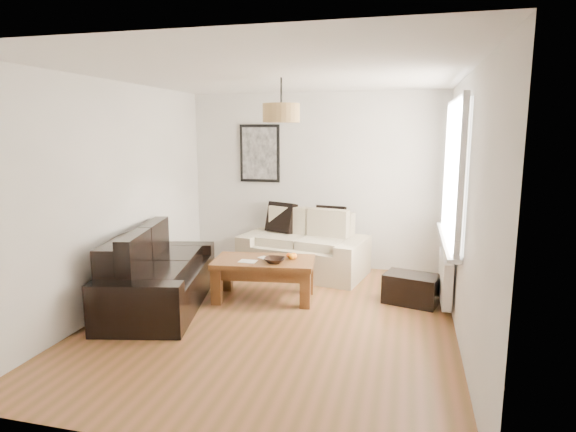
% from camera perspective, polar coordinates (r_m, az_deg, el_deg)
% --- Properties ---
extents(floor, '(4.50, 4.50, 0.00)m').
position_cam_1_polar(floor, '(5.39, -1.59, -12.16)').
color(floor, brown).
rests_on(floor, ground).
extents(ceiling, '(3.80, 4.50, 0.00)m').
position_cam_1_polar(ceiling, '(5.02, -1.74, 16.47)').
color(ceiling, white).
rests_on(ceiling, floor).
extents(wall_back, '(3.80, 0.04, 2.60)m').
position_cam_1_polar(wall_back, '(7.22, 3.21, 4.19)').
color(wall_back, silver).
rests_on(wall_back, floor).
extents(wall_front, '(3.80, 0.04, 2.60)m').
position_cam_1_polar(wall_front, '(2.99, -13.53, -4.60)').
color(wall_front, silver).
rests_on(wall_front, floor).
extents(wall_left, '(0.04, 4.50, 2.60)m').
position_cam_1_polar(wall_left, '(5.85, -19.89, 2.21)').
color(wall_left, silver).
rests_on(wall_left, floor).
extents(wall_right, '(0.04, 4.50, 2.60)m').
position_cam_1_polar(wall_right, '(4.89, 20.30, 0.73)').
color(wall_right, silver).
rests_on(wall_right, floor).
extents(window_bay, '(0.14, 1.90, 1.60)m').
position_cam_1_polar(window_bay, '(5.64, 19.25, 5.04)').
color(window_bay, white).
rests_on(window_bay, wall_right).
extents(radiator, '(0.10, 0.90, 0.52)m').
position_cam_1_polar(radiator, '(5.86, 18.16, -6.89)').
color(radiator, white).
rests_on(radiator, wall_right).
extents(poster, '(0.62, 0.04, 0.87)m').
position_cam_1_polar(poster, '(7.37, -3.36, 7.42)').
color(poster, black).
rests_on(poster, wall_back).
extents(pendant_shade, '(0.40, 0.40, 0.20)m').
position_cam_1_polar(pendant_shade, '(5.28, -0.81, 12.13)').
color(pendant_shade, tan).
rests_on(pendant_shade, ceiling).
extents(loveseat_cream, '(1.89, 1.26, 0.86)m').
position_cam_1_polar(loveseat_cream, '(6.92, 1.89, -3.35)').
color(loveseat_cream, beige).
rests_on(loveseat_cream, floor).
extents(sofa_leather, '(1.36, 2.11, 0.84)m').
position_cam_1_polar(sofa_leather, '(5.87, -15.00, -6.29)').
color(sofa_leather, black).
rests_on(sofa_leather, floor).
extents(coffee_table, '(1.28, 0.81, 0.50)m').
position_cam_1_polar(coffee_table, '(5.95, -2.86, -7.48)').
color(coffee_table, brown).
rests_on(coffee_table, floor).
extents(ottoman, '(0.70, 0.55, 0.35)m').
position_cam_1_polar(ottoman, '(6.00, 14.43, -8.36)').
color(ottoman, black).
rests_on(ottoman, floor).
extents(cushion_left, '(0.47, 0.30, 0.45)m').
position_cam_1_polar(cushion_left, '(7.15, -0.82, -0.19)').
color(cushion_left, black).
rests_on(cushion_left, loveseat_cream).
extents(cushion_right, '(0.44, 0.18, 0.43)m').
position_cam_1_polar(cushion_right, '(7.00, 5.03, -0.55)').
color(cushion_right, black).
rests_on(cushion_right, loveseat_cream).
extents(fruit_bowl, '(0.25, 0.25, 0.06)m').
position_cam_1_polar(fruit_bowl, '(5.72, -1.58, -5.27)').
color(fruit_bowl, black).
rests_on(fruit_bowl, coffee_table).
extents(orange_a, '(0.09, 0.09, 0.07)m').
position_cam_1_polar(orange_a, '(5.86, 0.46, -4.81)').
color(orange_a, orange).
rests_on(orange_a, fruit_bowl).
extents(orange_b, '(0.10, 0.10, 0.08)m').
position_cam_1_polar(orange_b, '(5.87, 0.67, -4.77)').
color(orange_b, orange).
rests_on(orange_b, fruit_bowl).
extents(orange_c, '(0.07, 0.07, 0.06)m').
position_cam_1_polar(orange_c, '(5.91, 0.08, -4.67)').
color(orange_c, orange).
rests_on(orange_c, fruit_bowl).
extents(papers, '(0.21, 0.15, 0.01)m').
position_cam_1_polar(papers, '(5.80, -4.79, -5.37)').
color(papers, silver).
rests_on(papers, coffee_table).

